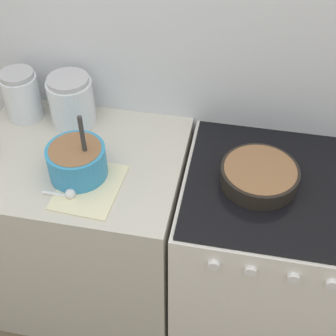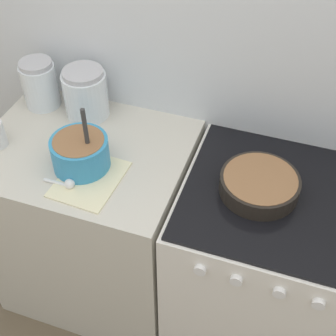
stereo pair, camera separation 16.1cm
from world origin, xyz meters
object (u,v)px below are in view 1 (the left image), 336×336
(baking_pan, at_px, (259,175))
(storage_jar_middle, at_px, (72,103))
(stove, at_px, (261,259))
(storage_jar_left, at_px, (22,98))
(mixing_bowl, at_px, (77,160))

(baking_pan, height_order, storage_jar_middle, storage_jar_middle)
(stove, height_order, storage_jar_left, storage_jar_left)
(storage_jar_left, bearing_deg, baking_pan, -12.28)
(stove, height_order, mixing_bowl, mixing_bowl)
(storage_jar_left, bearing_deg, mixing_bowl, -41.86)
(stove, bearing_deg, storage_jar_left, 168.68)
(mixing_bowl, bearing_deg, storage_jar_left, 138.14)
(baking_pan, relative_size, storage_jar_left, 1.35)
(stove, relative_size, storage_jar_left, 4.43)
(stove, xyz_separation_m, baking_pan, (-0.07, -0.00, 0.48))
(baking_pan, bearing_deg, mixing_bowl, -172.47)
(baking_pan, bearing_deg, storage_jar_left, 167.72)
(stove, bearing_deg, storage_jar_middle, 165.92)
(mixing_bowl, bearing_deg, stove, 6.95)
(stove, distance_m, storage_jar_middle, 0.99)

